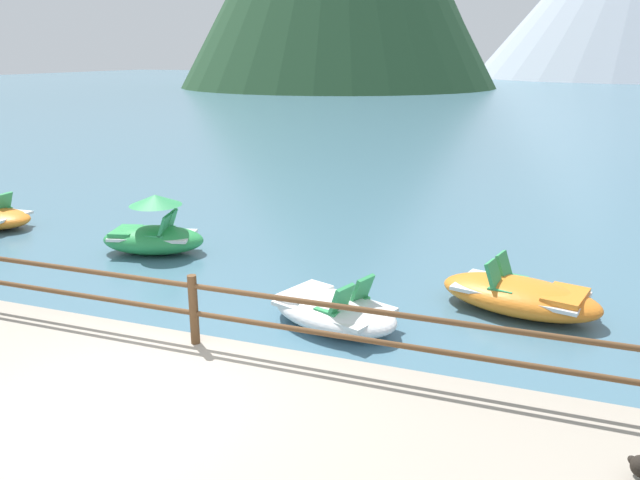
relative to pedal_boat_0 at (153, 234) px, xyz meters
The scene contains 5 objects.
ground_plane 34.47m from the pedal_boat_0, 84.14° to the left, with size 200.00×200.00×0.00m, color #477084.
dock_railing 5.48m from the pedal_boat_0, 49.82° to the right, with size 23.92×0.12×0.95m.
pedal_boat_0 is the anchor object (origin of this frame).
pedal_boat_2 7.50m from the pedal_boat_0, ahead, with size 2.82×1.89×0.87m.
pedal_boat_3 5.25m from the pedal_boat_0, 24.55° to the right, with size 2.49×1.95×0.83m.
Camera 1 is at (4.10, -4.91, 4.07)m, focal length 34.83 mm.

